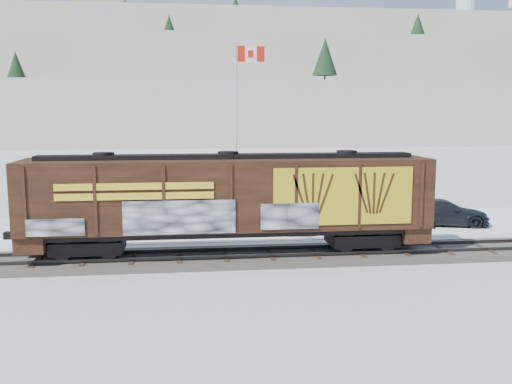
{
  "coord_description": "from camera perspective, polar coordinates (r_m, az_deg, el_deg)",
  "views": [
    {
      "loc": [
        -5.53,
        -24.61,
        6.6
      ],
      "look_at": [
        -2.27,
        3.0,
        2.62
      ],
      "focal_mm": 40.0,
      "sensor_mm": 36.0,
      "label": 1
    }
  ],
  "objects": [
    {
      "name": "flagpole",
      "position": [
        37.39,
        -1.8,
        4.13
      ],
      "size": [
        2.3,
        0.9,
        10.9
      ],
      "color": "silver",
      "rests_on": "ground"
    },
    {
      "name": "car_silver",
      "position": [
        31.62,
        -3.23,
        -2.33
      ],
      "size": [
        5.21,
        3.12,
        1.66
      ],
      "primitive_type": "imported",
      "rotation": [
        0.0,
        0.0,
        1.82
      ],
      "color": "#B6B8BE",
      "rests_on": "parking_strip"
    },
    {
      "name": "car_dark",
      "position": [
        34.69,
        18.19,
        -1.94
      ],
      "size": [
        5.46,
        3.16,
        1.49
      ],
      "primitive_type": "imported",
      "rotation": [
        0.0,
        0.0,
        1.35
      ],
      "color": "black",
      "rests_on": "parking_strip"
    },
    {
      "name": "ground",
      "position": [
        26.07,
        5.77,
        -6.56
      ],
      "size": [
        500.0,
        500.0,
        0.0
      ],
      "primitive_type": "plane",
      "color": "white",
      "rests_on": "ground"
    },
    {
      "name": "hillside",
      "position": [
        164.68,
        -4.92,
        10.83
      ],
      "size": [
        360.0,
        110.0,
        93.0
      ],
      "color": "white",
      "rests_on": "ground"
    },
    {
      "name": "rail_track",
      "position": [
        26.04,
        5.77,
        -6.25
      ],
      "size": [
        50.0,
        3.4,
        0.43
      ],
      "color": "#59544C",
      "rests_on": "ground"
    },
    {
      "name": "car_white",
      "position": [
        30.92,
        0.88,
        -2.58
      ],
      "size": [
        5.24,
        3.23,
        1.63
      ],
      "primitive_type": "imported",
      "rotation": [
        0.0,
        0.0,
        1.24
      ],
      "color": "white",
      "rests_on": "parking_strip"
    },
    {
      "name": "parking_strip",
      "position": [
        33.24,
        2.97,
        -3.29
      ],
      "size": [
        40.0,
        8.0,
        0.03
      ],
      "primitive_type": "cube",
      "color": "white",
      "rests_on": "ground"
    },
    {
      "name": "hopper_railcar",
      "position": [
        24.95,
        -2.77,
        -0.54
      ],
      "size": [
        17.58,
        3.06,
        4.31
      ],
      "color": "black",
      "rests_on": "rail_track"
    }
  ]
}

